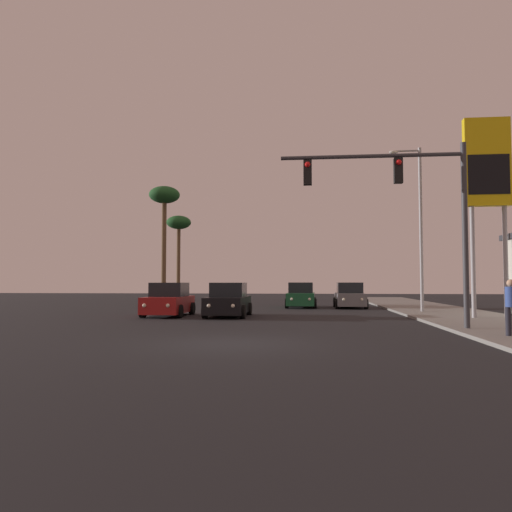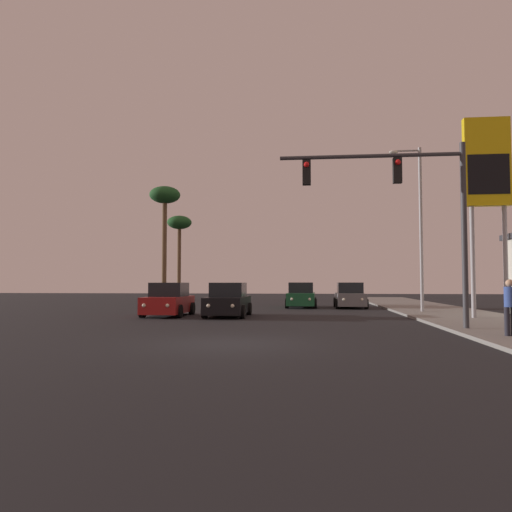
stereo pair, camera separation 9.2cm
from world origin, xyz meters
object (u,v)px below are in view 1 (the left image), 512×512
at_px(street_lamp, 418,220).
at_px(gas_station_sign, 487,173).
at_px(car_red, 169,301).
at_px(car_green, 301,296).
at_px(car_grey, 350,296).
at_px(car_black, 228,301).
at_px(pedestrian_on_sidewalk, 511,305).
at_px(palm_tree_mid, 164,202).
at_px(traffic_light_mast, 411,198).
at_px(palm_tree_far, 179,227).

bearing_deg(street_lamp, gas_station_sign, -67.25).
distance_m(car_red, car_green, 11.29).
distance_m(car_grey, gas_station_sign, 13.03).
xyz_separation_m(car_black, car_green, (3.49, 9.29, 0.00)).
xyz_separation_m(pedestrian_on_sidewalk, palm_tree_mid, (-17.12, 22.27, 6.96)).
xyz_separation_m(car_grey, street_lamp, (3.28, -5.57, 4.36)).
height_order(pedestrian_on_sidewalk, palm_tree_mid, palm_tree_mid).
bearing_deg(traffic_light_mast, car_black, 139.00).
xyz_separation_m(car_grey, pedestrian_on_sidewalk, (3.21, -17.99, 0.27)).
bearing_deg(pedestrian_on_sidewalk, traffic_light_mast, 133.86).
distance_m(pedestrian_on_sidewalk, palm_tree_mid, 28.94).
bearing_deg(traffic_light_mast, car_red, 147.88).
height_order(palm_tree_far, palm_tree_mid, palm_tree_mid).
bearing_deg(car_green, car_grey, 175.28).
height_order(gas_station_sign, palm_tree_far, gas_station_sign).
bearing_deg(car_red, car_green, -126.45).
xyz_separation_m(car_grey, palm_tree_mid, (-13.90, 4.28, 7.24)).
xyz_separation_m(car_green, street_lamp, (6.51, -5.90, 4.36)).
relative_size(street_lamp, palm_tree_far, 1.09).
bearing_deg(car_green, pedestrian_on_sidewalk, 110.49).
height_order(car_grey, palm_tree_mid, palm_tree_mid).
bearing_deg(palm_tree_far, traffic_light_mast, -61.44).
height_order(car_grey, traffic_light_mast, traffic_light_mast).
relative_size(car_red, car_grey, 1.00).
distance_m(car_green, traffic_light_mast, 16.87).
xyz_separation_m(pedestrian_on_sidewalk, palm_tree_far, (-18.58, 32.27, 6.11)).
distance_m(car_red, pedestrian_on_sidewalk, 15.86).
relative_size(car_grey, pedestrian_on_sidewalk, 2.58).
xyz_separation_m(traffic_light_mast, gas_station_sign, (4.42, 5.19, 1.93)).
bearing_deg(street_lamp, palm_tree_mid, 150.18).
bearing_deg(palm_tree_mid, car_red, -72.53).
bearing_deg(car_red, traffic_light_mast, 146.80).
bearing_deg(car_black, traffic_light_mast, 139.11).
relative_size(gas_station_sign, palm_tree_mid, 0.98).
relative_size(traffic_light_mast, palm_tree_far, 0.79).
xyz_separation_m(street_lamp, palm_tree_far, (-18.65, 19.85, 2.03)).
bearing_deg(gas_station_sign, car_black, 173.34).
bearing_deg(traffic_light_mast, palm_tree_far, 118.56).
relative_size(car_red, traffic_light_mast, 0.66).
distance_m(traffic_light_mast, palm_tree_mid, 24.95).
relative_size(car_grey, palm_tree_mid, 0.47).
distance_m(car_red, traffic_light_mast, 13.16).
bearing_deg(traffic_light_mast, car_green, 104.47).
distance_m(car_grey, palm_tree_far, 21.93).
bearing_deg(car_black, car_red, -1.42).
relative_size(car_red, pedestrian_on_sidewalk, 2.59).
bearing_deg(gas_station_sign, traffic_light_mast, -130.41).
bearing_deg(street_lamp, car_red, -165.78).
bearing_deg(car_red, palm_tree_far, -77.49).
height_order(pedestrian_on_sidewalk, palm_tree_far, palm_tree_far).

